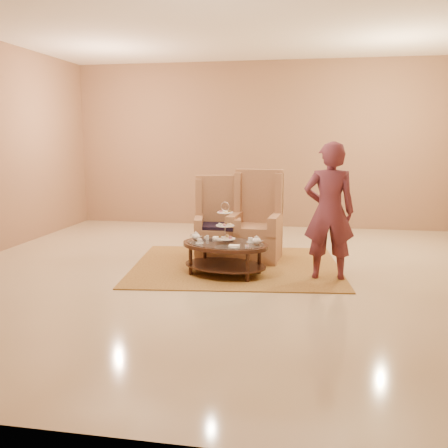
% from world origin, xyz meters
% --- Properties ---
extents(ground, '(8.00, 8.00, 0.00)m').
position_xyz_m(ground, '(0.00, 0.00, 0.00)').
color(ground, beige).
rests_on(ground, ground).
extents(ceiling, '(8.00, 8.00, 0.02)m').
position_xyz_m(ceiling, '(0.00, 0.00, 0.00)').
color(ceiling, white).
rests_on(ceiling, ground).
extents(wall_back, '(8.00, 0.04, 3.50)m').
position_xyz_m(wall_back, '(0.00, 4.00, 1.75)').
color(wall_back, '#987153').
rests_on(wall_back, ground).
extents(rug, '(3.33, 2.89, 0.02)m').
position_xyz_m(rug, '(0.09, 0.43, 0.01)').
color(rug, '#A7833B').
rests_on(rug, ground).
extents(tea_table, '(1.41, 1.13, 1.04)m').
position_xyz_m(tea_table, '(0.02, -0.07, 0.38)').
color(tea_table, black).
rests_on(tea_table, ground).
extents(armchair_left, '(0.83, 0.85, 1.31)m').
position_xyz_m(armchair_left, '(-0.28, 0.90, 0.44)').
color(armchair_left, '#9D6D49').
rests_on(armchair_left, ground).
extents(armchair_right, '(0.81, 0.84, 1.41)m').
position_xyz_m(armchair_right, '(0.34, 0.97, 0.47)').
color(armchair_right, '#9D6D49').
rests_on(armchair_right, ground).
extents(person, '(0.70, 0.48, 1.86)m').
position_xyz_m(person, '(1.42, -0.01, 0.93)').
color(person, '#5C2734').
rests_on(person, ground).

